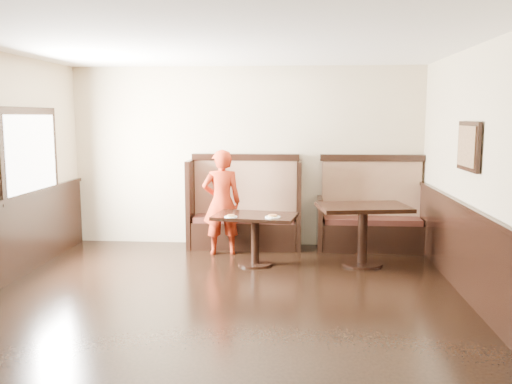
# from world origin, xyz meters

# --- Properties ---
(ground) EXTENTS (7.00, 7.00, 0.00)m
(ground) POSITION_xyz_m (0.00, 0.00, 0.00)
(ground) COLOR black
(ground) RESTS_ON ground
(room_shell) EXTENTS (7.00, 7.00, 7.00)m
(room_shell) POSITION_xyz_m (-0.30, 0.28, 0.67)
(room_shell) COLOR #BEB18A
(room_shell) RESTS_ON ground
(booth_main) EXTENTS (1.75, 0.72, 1.45)m
(booth_main) POSITION_xyz_m (0.00, 3.30, 0.53)
(booth_main) COLOR black
(booth_main) RESTS_ON ground
(booth_neighbor) EXTENTS (1.65, 0.72, 1.45)m
(booth_neighbor) POSITION_xyz_m (1.95, 3.29, 0.48)
(booth_neighbor) COLOR black
(booth_neighbor) RESTS_ON ground
(table_main) EXTENTS (1.19, 0.84, 0.70)m
(table_main) POSITION_xyz_m (0.24, 2.26, 0.54)
(table_main) COLOR black
(table_main) RESTS_ON ground
(table_neighbor) EXTENTS (1.31, 0.97, 0.83)m
(table_neighbor) POSITION_xyz_m (1.71, 2.37, 0.62)
(table_neighbor) COLOR black
(table_neighbor) RESTS_ON ground
(child) EXTENTS (0.63, 0.48, 1.55)m
(child) POSITION_xyz_m (-0.29, 2.82, 0.78)
(child) COLOR #A62911
(child) RESTS_ON ground
(pizza_plate_left) EXTENTS (0.18, 0.18, 0.03)m
(pizza_plate_left) POSITION_xyz_m (-0.06, 2.05, 0.71)
(pizza_plate_left) COLOR white
(pizza_plate_left) RESTS_ON table_main
(pizza_plate_right) EXTENTS (0.20, 0.20, 0.04)m
(pizza_plate_right) POSITION_xyz_m (0.49, 2.07, 0.71)
(pizza_plate_right) COLOR white
(pizza_plate_right) RESTS_ON table_main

